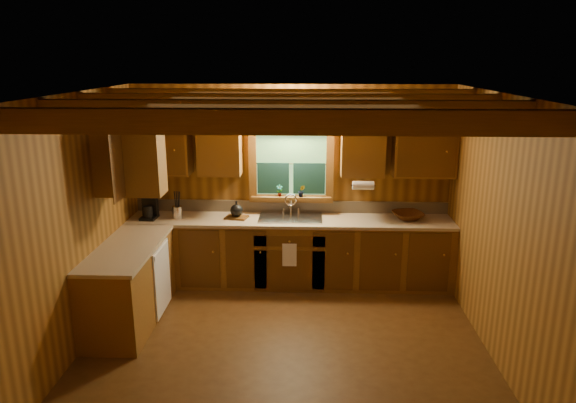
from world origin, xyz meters
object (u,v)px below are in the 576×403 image
at_px(cutting_board, 237,217).
at_px(sink, 290,222).
at_px(wicker_basket, 408,216).
at_px(coffee_maker, 149,206).

bearing_deg(cutting_board, sink, 13.34).
bearing_deg(cutting_board, wicker_basket, 12.95).
height_order(cutting_board, wicker_basket, wicker_basket).
bearing_deg(coffee_maker, cutting_board, 5.50).
xyz_separation_m(sink, cutting_board, (-0.70, -0.02, 0.06)).
distance_m(coffee_maker, wicker_basket, 3.37).
bearing_deg(cutting_board, coffee_maker, -166.44).
bearing_deg(wicker_basket, cutting_board, -178.73).
distance_m(coffee_maker, cutting_board, 1.15).
xyz_separation_m(coffee_maker, wicker_basket, (3.36, 0.09, -0.12)).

